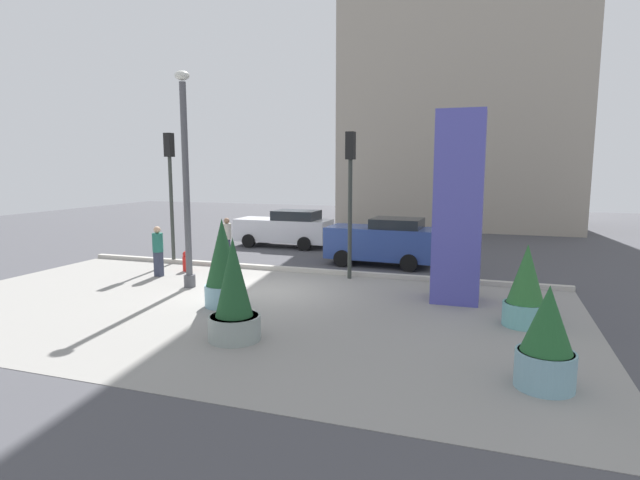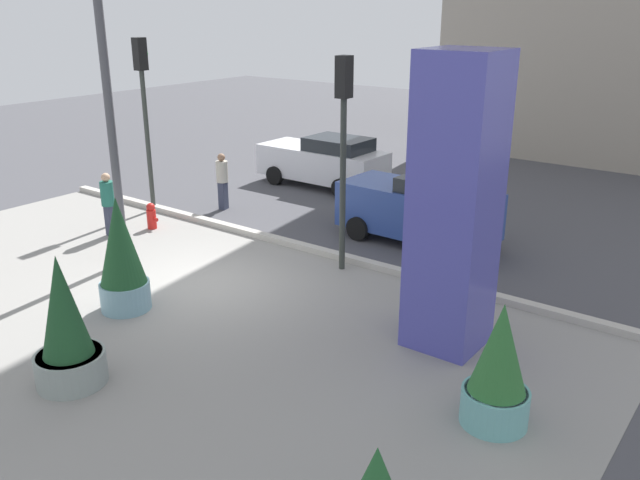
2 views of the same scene
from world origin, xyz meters
TOP-DOWN VIEW (x-y plane):
  - ground_plane at (0.00, 4.00)m, footprint 60.00×60.00m
  - plaza_pavement at (0.00, -2.00)m, footprint 18.00×10.00m
  - curb_strip at (0.00, 3.12)m, footprint 18.00×0.24m
  - lamp_post at (-2.46, -0.19)m, footprint 0.44×0.44m
  - art_pillar_blue at (5.61, 0.84)m, footprint 1.30×1.30m
  - potted_plant_mid_plaza at (-0.33, -1.82)m, footprint 1.02×1.02m
  - potted_plant_near_right at (1.27, -4.16)m, footprint 1.15×1.15m
  - potted_plant_curbside at (7.34, -1.04)m, footprint 1.01×1.01m
  - fire_hydrant at (-3.97, 1.90)m, footprint 0.36×0.26m
  - traffic_light_corner at (-5.35, 3.11)m, footprint 0.28×0.42m
  - traffic_light_far_side at (1.99, 2.65)m, footprint 0.28×0.42m
  - car_curb_west at (2.54, 5.40)m, footprint 4.20×2.09m
  - car_far_lane at (-2.84, 8.50)m, footprint 4.55×1.95m
  - pedestrian_on_sidewalk at (-3.71, 4.47)m, footprint 0.44×0.44m
  - pedestrian_by_curb at (-4.38, 0.85)m, footprint 0.41×0.41m

SIDE VIEW (x-z plane):
  - ground_plane at x=0.00m, z-range 0.00..0.00m
  - plaza_pavement at x=0.00m, z-range -0.01..0.01m
  - curb_strip at x=0.00m, z-range 0.00..0.16m
  - fire_hydrant at x=-3.97m, z-range -0.01..0.74m
  - car_far_lane at x=-2.84m, z-range 0.00..1.75m
  - potted_plant_curbside at x=7.34m, z-range -0.08..1.90m
  - car_curb_west at x=2.54m, z-range 0.01..1.86m
  - pedestrian_on_sidewalk at x=-3.71m, z-range 0.10..1.83m
  - potted_plant_near_right at x=1.27m, z-range -0.17..2.11m
  - pedestrian_by_curb at x=-4.38m, z-range 0.10..1.86m
  - potted_plant_mid_plaza at x=-0.33m, z-range -0.05..2.37m
  - art_pillar_blue at x=5.61m, z-range 0.00..5.29m
  - lamp_post at x=-2.46m, z-range -0.08..6.54m
  - traffic_light_far_side at x=1.99m, z-range 0.85..5.77m
  - traffic_light_corner at x=-5.35m, z-range 0.85..5.92m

